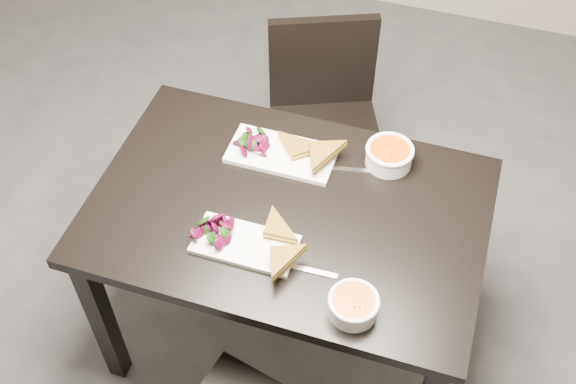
# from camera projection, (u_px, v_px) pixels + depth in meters

# --- Properties ---
(ground) EXTENTS (5.00, 5.00, 0.00)m
(ground) POSITION_uv_depth(u_px,v_px,m) (227.00, 378.00, 2.58)
(ground) COLOR #47474C
(ground) RESTS_ON ground
(table) EXTENTS (1.20, 0.80, 0.75)m
(table) POSITION_uv_depth(u_px,v_px,m) (288.00, 227.00, 2.22)
(table) COLOR black
(table) RESTS_ON ground
(chair_far) EXTENTS (0.55, 0.55, 0.85)m
(chair_far) POSITION_uv_depth(u_px,v_px,m) (324.00, 113.00, 2.80)
(chair_far) COLOR black
(chair_far) RESTS_ON ground
(plate_near) EXTENTS (0.30, 0.15, 0.01)m
(plate_near) POSITION_uv_depth(u_px,v_px,m) (245.00, 244.00, 2.04)
(plate_near) COLOR white
(plate_near) RESTS_ON table
(sandwich_near) EXTENTS (0.16, 0.12, 0.05)m
(sandwich_near) POSITION_uv_depth(u_px,v_px,m) (268.00, 239.00, 2.01)
(sandwich_near) COLOR olive
(sandwich_near) RESTS_ON plate_near
(salad_near) EXTENTS (0.09, 0.08, 0.04)m
(salad_near) POSITION_uv_depth(u_px,v_px,m) (212.00, 230.00, 2.04)
(salad_near) COLOR black
(salad_near) RESTS_ON plate_near
(soup_bowl_near) EXTENTS (0.14, 0.14, 0.06)m
(soup_bowl_near) POSITION_uv_depth(u_px,v_px,m) (353.00, 305.00, 1.88)
(soup_bowl_near) COLOR white
(soup_bowl_near) RESTS_ON table
(cutlery_near) EXTENTS (0.18, 0.02, 0.00)m
(cutlery_near) POSITION_uv_depth(u_px,v_px,m) (307.00, 270.00, 1.99)
(cutlery_near) COLOR silver
(cutlery_near) RESTS_ON table
(plate_far) EXTENTS (0.34, 0.17, 0.02)m
(plate_far) POSITION_uv_depth(u_px,v_px,m) (282.00, 154.00, 2.27)
(plate_far) COLOR white
(plate_far) RESTS_ON table
(sandwich_far) EXTENTS (0.21, 0.21, 0.06)m
(sandwich_far) POSITION_uv_depth(u_px,v_px,m) (300.00, 154.00, 2.22)
(sandwich_far) COLOR olive
(sandwich_far) RESTS_ON plate_far
(salad_far) EXTENTS (0.11, 0.10, 0.05)m
(salad_far) POSITION_uv_depth(u_px,v_px,m) (252.00, 140.00, 2.27)
(salad_far) COLOR black
(salad_far) RESTS_ON plate_far
(soup_bowl_far) EXTENTS (0.15, 0.15, 0.07)m
(soup_bowl_far) POSITION_uv_depth(u_px,v_px,m) (389.00, 154.00, 2.23)
(soup_bowl_far) COLOR white
(soup_bowl_far) RESTS_ON table
(cutlery_far) EXTENTS (0.18, 0.05, 0.00)m
(cutlery_far) POSITION_uv_depth(u_px,v_px,m) (344.00, 169.00, 2.24)
(cutlery_far) COLOR silver
(cutlery_far) RESTS_ON table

